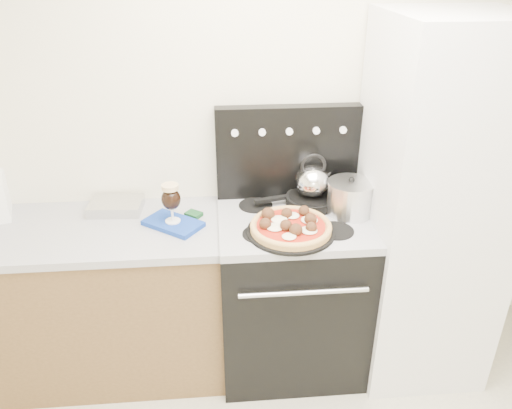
{
  "coord_description": "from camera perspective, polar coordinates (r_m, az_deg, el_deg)",
  "views": [
    {
      "loc": [
        -0.3,
        -1.01,
        2.13
      ],
      "look_at": [
        -0.12,
        1.05,
        1.07
      ],
      "focal_mm": 35.0,
      "sensor_mm": 36.0,
      "label": 1
    }
  ],
  "objects": [
    {
      "name": "fridge",
      "position": [
        2.69,
        19.31,
        -0.52
      ],
      "size": [
        0.64,
        0.68,
        1.9
      ],
      "primitive_type": "cube",
      "color": "silver",
      "rests_on": "ground"
    },
    {
      "name": "oven_mitt",
      "position": [
        2.52,
        -9.45,
        -2.16
      ],
      "size": [
        0.33,
        0.3,
        0.02
      ],
      "primitive_type": "cube",
      "rotation": [
        0.0,
        0.0,
        -0.64
      ],
      "color": "#15389D",
      "rests_on": "countertop"
    },
    {
      "name": "backguard",
      "position": [
        2.67,
        3.6,
        6.02
      ],
      "size": [
        0.76,
        0.08,
        0.5
      ],
      "primitive_type": "cube",
      "color": "black",
      "rests_on": "cooktop"
    },
    {
      "name": "pizza",
      "position": [
        2.38,
        4.01,
        -2.37
      ],
      "size": [
        0.41,
        0.41,
        0.06
      ],
      "primitive_type": null,
      "rotation": [
        0.0,
        0.0,
        0.06
      ],
      "color": "#DCAA5C",
      "rests_on": "pizza_pan"
    },
    {
      "name": "stove_body",
      "position": [
        2.79,
        3.98,
        -10.19
      ],
      "size": [
        0.76,
        0.65,
        0.88
      ],
      "primitive_type": "cube",
      "color": "black",
      "rests_on": "ground"
    },
    {
      "name": "beer_glass",
      "position": [
        2.47,
        -9.65,
        0.17
      ],
      "size": [
        0.12,
        0.12,
        0.21
      ],
      "primitive_type": null,
      "rotation": [
        0.0,
        0.0,
        0.25
      ],
      "color": "black",
      "rests_on": "oven_mitt"
    },
    {
      "name": "countertop",
      "position": [
        2.64,
        -20.21,
        -2.93
      ],
      "size": [
        1.48,
        0.63,
        0.04
      ],
      "primitive_type": "cube",
      "color": "#A6A5AC",
      "rests_on": "base_cabinet"
    },
    {
      "name": "stock_pot",
      "position": [
        2.57,
        10.68,
        0.65
      ],
      "size": [
        0.28,
        0.28,
        0.17
      ],
      "primitive_type": "cylinder",
      "rotation": [
        0.0,
        0.0,
        0.29
      ],
      "color": "silver",
      "rests_on": "cooktop"
    },
    {
      "name": "tea_kettle",
      "position": [
        2.61,
        6.49,
        2.93
      ],
      "size": [
        0.21,
        0.21,
        0.2
      ],
      "primitive_type": null,
      "rotation": [
        0.0,
        0.0,
        -0.18
      ],
      "color": "white",
      "rests_on": "skillet"
    },
    {
      "name": "base_cabinet",
      "position": [
        2.89,
        -18.77,
        -10.7
      ],
      "size": [
        1.45,
        0.6,
        0.86
      ],
      "primitive_type": "cube",
      "color": "brown",
      "rests_on": "ground"
    },
    {
      "name": "pizza_pan",
      "position": [
        2.4,
        3.99,
        -3.08
      ],
      "size": [
        0.47,
        0.47,
        0.01
      ],
      "primitive_type": "cylinder",
      "rotation": [
        0.0,
        0.0,
        0.12
      ],
      "color": "black",
      "rests_on": "cooktop"
    },
    {
      "name": "foil_sheet",
      "position": [
        2.73,
        -15.68,
        -0.15
      ],
      "size": [
        0.28,
        0.21,
        0.05
      ],
      "primitive_type": "cube",
      "rotation": [
        0.0,
        0.0,
        -0.06
      ],
      "color": "silver",
      "rests_on": "countertop"
    },
    {
      "name": "cooktop",
      "position": [
        2.54,
        4.3,
        -1.92
      ],
      "size": [
        0.76,
        0.65,
        0.04
      ],
      "primitive_type": "cube",
      "color": "#ADADB2",
      "rests_on": "stove_body"
    },
    {
      "name": "room_shell",
      "position": [
        1.61,
        6.72,
        -6.37
      ],
      "size": [
        3.52,
        3.01,
        2.52
      ],
      "color": "beige",
      "rests_on": "ground"
    },
    {
      "name": "skillet",
      "position": [
        2.66,
        6.35,
        0.49
      ],
      "size": [
        0.33,
        0.33,
        0.05
      ],
      "primitive_type": "cylinder",
      "rotation": [
        0.0,
        0.0,
        0.24
      ],
      "color": "black",
      "rests_on": "cooktop"
    }
  ]
}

